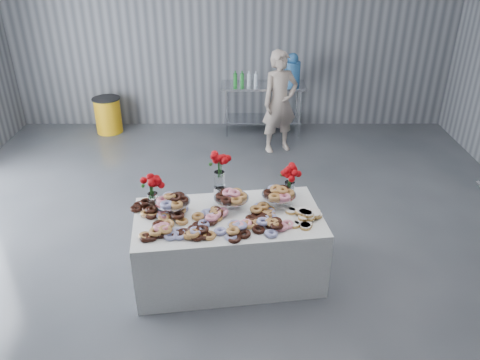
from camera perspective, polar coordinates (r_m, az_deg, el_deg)
The scene contains 16 objects.
ground at distance 5.21m, azimuth -1.49°, elevation -11.33°, with size 9.00×9.00×0.00m, color #3C4045.
room_walls at distance 4.16m, azimuth -5.92°, elevation 18.75°, with size 8.04×9.04×4.02m.
display_table at distance 4.97m, azimuth -1.39°, elevation -8.07°, with size 1.90×1.00×0.75m, color white.
prep_table at distance 8.57m, azimuth 2.82°, elevation 9.77°, with size 1.50×0.60×0.90m.
donut_mounds at distance 4.69m, azimuth -1.46°, elevation -4.28°, with size 1.80×0.80×0.09m, color tan, non-canonical shape.
cake_stand_left at distance 4.79m, azimuth -8.22°, elevation -2.48°, with size 0.36×0.36×0.17m.
cake_stand_mid at distance 4.81m, azimuth -1.07°, elevation -2.02°, with size 0.36×0.36×0.17m.
cake_stand_right at distance 4.89m, azimuth 4.76°, elevation -1.62°, with size 0.36×0.36×0.17m.
danish_pile at distance 4.73m, azimuth 7.85°, elevation -4.13°, with size 0.48×0.48×0.11m, color white, non-canonical shape.
bouquet_left at distance 4.81m, azimuth -10.73°, elevation -0.43°, with size 0.26×0.26×0.42m.
bouquet_right at distance 4.97m, azimuth 6.16°, elevation 0.91°, with size 0.26×0.26×0.42m.
bouquet_center at distance 4.87m, azimuth -2.54°, elevation 1.51°, with size 0.26×0.26×0.57m.
water_jug at distance 8.45m, azimuth 6.38°, elevation 13.14°, with size 0.28×0.28×0.55m.
drink_bottles at distance 8.34m, azimuth 0.67°, elevation 12.28°, with size 0.54×0.08×0.27m, color #268C33, non-canonical shape.
person at distance 7.75m, azimuth 4.88°, elevation 9.43°, with size 0.61×0.40×1.68m, color #CC8C93.
trash_barrel at distance 8.98m, azimuth -15.78°, elevation 7.62°, with size 0.50×0.50×0.65m.
Camera 1 is at (0.12, -4.02, 3.30)m, focal length 35.00 mm.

